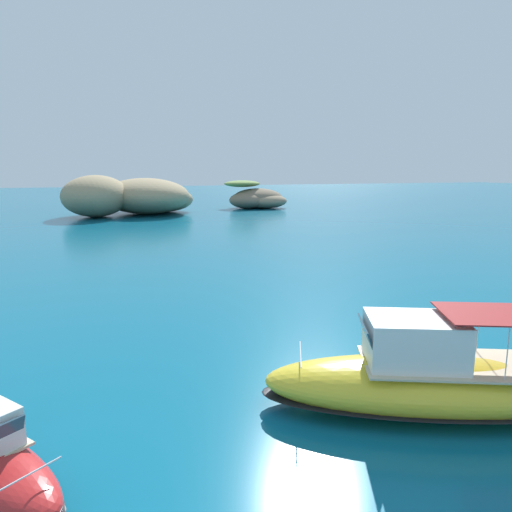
# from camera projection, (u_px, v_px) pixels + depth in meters

# --- Properties ---
(islet_large) EXTENTS (23.39, 19.77, 6.11)m
(islet_large) POSITION_uv_depth(u_px,v_px,m) (135.00, 196.00, 74.33)
(islet_large) COLOR #9E8966
(islet_large) RESTS_ON ground
(islet_small) EXTENTS (11.68, 11.05, 4.94)m
(islet_small) POSITION_uv_depth(u_px,v_px,m) (257.00, 198.00, 86.52)
(islet_small) COLOR #84755B
(islet_small) RESTS_ON ground
(motorboat_yellow) EXTENTS (9.92, 6.66, 3.01)m
(motorboat_yellow) POSITION_uv_depth(u_px,v_px,m) (427.00, 381.00, 13.63)
(motorboat_yellow) COLOR yellow
(motorboat_yellow) RESTS_ON ground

